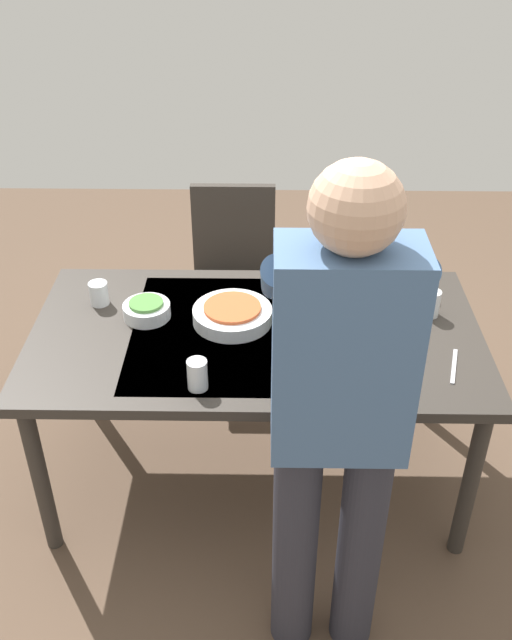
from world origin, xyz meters
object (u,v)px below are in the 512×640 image
Objects in this scene: wine_glass_left at (330,340)px; chair_near at (233,268)px; dining_table at (256,346)px; side_bowl_salad at (147,309)px; person_server at (338,414)px; wine_glass_right at (414,269)px; water_cup_near_right at (99,293)px; serving_bowl_pasta at (232,314)px; dinner_plate_near at (367,338)px; water_cup_near_left at (197,375)px; water_cup_far_left at (431,303)px; wine_bottle at (295,302)px.

chair_near is at bearing -70.02° from wine_glass_left.
dining_table is 9.32× the size of side_bowl_salad.
wine_glass_left is at bearing 109.98° from chair_near.
person_server is 11.19× the size of wine_glass_right.
wine_glass_left is at bearing 156.17° from water_cup_near_right.
serving_bowl_pasta is 1.30× the size of dinner_plate_near.
wine_glass_right is (-0.75, 0.54, 0.31)m from chair_near.
dining_table is 0.44m from side_bowl_salad.
water_cup_far_left is at bearing -152.04° from water_cup_near_left.
dinner_plate_near is at bearing 121.07° from chair_near.
chair_near is 1.15m from wine_glass_left.
side_bowl_salad is (-0.20, 0.09, -0.01)m from water_cup_near_right.
chair_near reaches higher than wine_glass_left.
water_cup_far_left is (-0.52, -0.09, -0.06)m from wine_bottle.
chair_near is 0.97m from wine_glass_right.
person_server is 5.71× the size of wine_bottle.
wine_bottle reaches higher than wine_glass_right.
person_server is 1.25m from water_cup_near_right.
side_bowl_salad is (0.33, -0.03, 0.00)m from serving_bowl_pasta.
dinner_plate_near is at bearing 167.60° from serving_bowl_pasta.
person_server is 0.53m from wine_glass_left.
dining_table is 5.66× the size of wine_bottle.
chair_near is at bearing -111.59° from side_bowl_salad.
chair_near reaches higher than water_cup_near_left.
serving_bowl_pasta is at bearing -103.87° from water_cup_near_left.
water_cup_near_right reaches higher than serving_bowl_pasta.
dinner_plate_near is (0.26, 0.17, -0.05)m from water_cup_far_left.
person_server is at bearing 137.63° from water_cup_near_left.
person_server is 0.73m from dinner_plate_near.
dining_table is at bearing 167.73° from side_bowl_salad.
water_cup_near_left is 0.48m from side_bowl_salad.
person_server reaches higher than dining_table.
dinner_plate_near is (-0.27, 0.08, -0.10)m from wine_bottle.
wine_bottle is at bearing 168.80° from water_cup_near_right.
dining_table is at bearing -119.51° from water_cup_near_left.
water_cup_near_left reaches higher than water_cup_near_right.
person_server is 9.38× the size of side_bowl_salad.
wine_glass_left is at bearing -92.41° from person_server.
person_server is at bearing 96.92° from wine_bottle.
wine_glass_left reaches higher than serving_bowl_pasta.
water_cup_near_right is 0.88× the size of water_cup_far_left.
water_cup_near_left reaches higher than serving_bowl_pasta.
chair_near is 1.65m from person_server.
wine_bottle is 1.96× the size of wine_glass_right.
wine_bottle reaches higher than dinner_plate_near.
water_cup_near_left reaches higher than dining_table.
dining_table is 16.00× the size of water_cup_far_left.
dinner_plate_near is at bearing 163.75° from wine_bottle.
side_bowl_salad is (0.65, -0.81, -0.19)m from person_server.
water_cup_near_right is (0.43, -0.51, -0.01)m from water_cup_near_left.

